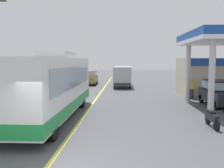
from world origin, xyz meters
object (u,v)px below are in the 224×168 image
at_px(coach_bus_main, 52,87).
at_px(minibus_opposing_lane, 122,75).
at_px(motorcycle_parked_forecourt, 212,118).
at_px(car_at_pump, 219,92).
at_px(car_trailing_behind_bus, 90,77).
at_px(pedestrian_by_shop, 192,88).

relative_size(coach_bus_main, minibus_opposing_lane, 1.80).
bearing_deg(motorcycle_parked_forecourt, car_at_pump, 67.13).
bearing_deg(car_at_pump, minibus_opposing_lane, 118.19).
bearing_deg(motorcycle_parked_forecourt, car_trailing_behind_bus, 112.53).
bearing_deg(motorcycle_parked_forecourt, pedestrian_by_shop, 80.98).
distance_m(coach_bus_main, pedestrian_by_shop, 12.24).
relative_size(car_at_pump, motorcycle_parked_forecourt, 2.33).
relative_size(car_at_pump, pedestrian_by_shop, 2.53).
height_order(coach_bus_main, minibus_opposing_lane, coach_bus_main).
relative_size(coach_bus_main, car_at_pump, 2.63).
bearing_deg(car_trailing_behind_bus, pedestrian_by_shop, -49.39).
bearing_deg(car_at_pump, coach_bus_main, -158.61).
height_order(car_at_pump, minibus_opposing_lane, minibus_opposing_lane).
distance_m(car_at_pump, pedestrian_by_shop, 3.53).
distance_m(car_at_pump, motorcycle_parked_forecourt, 6.23).
height_order(minibus_opposing_lane, pedestrian_by_shop, minibus_opposing_lane).
relative_size(coach_bus_main, motorcycle_parked_forecourt, 6.13).
height_order(coach_bus_main, car_trailing_behind_bus, coach_bus_main).
relative_size(car_at_pump, car_trailing_behind_bus, 1.00).
height_order(car_at_pump, motorcycle_parked_forecourt, car_at_pump).
height_order(motorcycle_parked_forecourt, pedestrian_by_shop, pedestrian_by_shop).
xyz_separation_m(coach_bus_main, car_trailing_behind_bus, (-0.51, 19.34, -0.71)).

